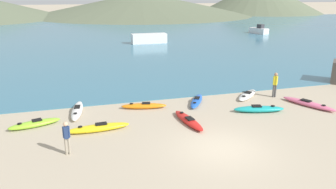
{
  "coord_description": "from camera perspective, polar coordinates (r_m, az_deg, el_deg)",
  "views": [
    {
      "loc": [
        -6.07,
        -12.1,
        6.72
      ],
      "look_at": [
        -0.48,
        7.06,
        0.5
      ],
      "focal_mm": 35.0,
      "sensor_mm": 36.0,
      "label": 1
    }
  ],
  "objects": [
    {
      "name": "kayak_on_sand_6",
      "position": [
        22.06,
        23.25,
        -1.47
      ],
      "size": [
        1.93,
        3.45,
        0.35
      ],
      "color": "#E5668C",
      "rests_on": "ground_plane"
    },
    {
      "name": "moored_boat_0",
      "position": [
        58.78,
        15.55,
        10.72
      ],
      "size": [
        2.33,
        3.49,
        1.57
      ],
      "color": "white",
      "rests_on": "bay_water"
    },
    {
      "name": "ground_plane",
      "position": [
        15.12,
        9.4,
        -9.34
      ],
      "size": [
        400.0,
        400.0,
        0.0
      ],
      "primitive_type": "plane",
      "color": "tan"
    },
    {
      "name": "kayak_on_sand_0",
      "position": [
        22.7,
        13.65,
        -0.07
      ],
      "size": [
        2.57,
        2.47,
        0.3
      ],
      "color": "white",
      "rests_on": "ground_plane"
    },
    {
      "name": "kayak_on_sand_1",
      "position": [
        17.02,
        -12.05,
        -5.69
      ],
      "size": [
        3.22,
        0.8,
        0.41
      ],
      "color": "yellow",
      "rests_on": "ground_plane"
    },
    {
      "name": "person_near_foreground",
      "position": [
        14.75,
        -17.24,
        -6.89
      ],
      "size": [
        0.31,
        0.23,
        1.52
      ],
      "color": "gray",
      "rests_on": "ground_plane"
    },
    {
      "name": "kayak_on_sand_5",
      "position": [
        17.72,
        3.58,
        -4.5
      ],
      "size": [
        0.98,
        3.18,
        0.34
      ],
      "color": "red",
      "rests_on": "ground_plane"
    },
    {
      "name": "bay_water",
      "position": [
        55.45,
        -10.03,
        10.12
      ],
      "size": [
        160.0,
        70.0,
        0.06
      ],
      "primitive_type": "cube",
      "color": "teal",
      "rests_on": "ground_plane"
    },
    {
      "name": "kayak_on_sand_2",
      "position": [
        18.55,
        -22.2,
        -4.73
      ],
      "size": [
        2.7,
        1.38,
        0.37
      ],
      "color": "#8CCC2D",
      "rests_on": "ground_plane"
    },
    {
      "name": "person_near_waterline",
      "position": [
        22.91,
        18.16,
        1.88
      ],
      "size": [
        0.34,
        0.3,
        1.69
      ],
      "color": "#4C4C4C",
      "rests_on": "ground_plane"
    },
    {
      "name": "kayak_on_sand_4",
      "position": [
        19.89,
        -4.22,
        -1.99
      ],
      "size": [
        2.79,
        1.16,
        0.37
      ],
      "color": "orange",
      "rests_on": "ground_plane"
    },
    {
      "name": "far_hill_midleft",
      "position": [
        106.22,
        -4.54,
        15.49
      ],
      "size": [
        68.03,
        68.03,
        6.87
      ],
      "primitive_type": "cone",
      "color": "#5B664C",
      "rests_on": "ground_plane"
    },
    {
      "name": "kayak_on_sand_8",
      "position": [
        19.83,
        -15.53,
        -2.69
      ],
      "size": [
        0.98,
        3.32,
        0.35
      ],
      "color": "white",
      "rests_on": "ground_plane"
    },
    {
      "name": "moored_boat_1",
      "position": [
        45.6,
        -3.31,
        9.72
      ],
      "size": [
        4.77,
        1.47,
        1.31
      ],
      "color": "white",
      "rests_on": "bay_water"
    },
    {
      "name": "kayak_on_sand_7",
      "position": [
        20.88,
        5.0,
        -1.12
      ],
      "size": [
        1.93,
        2.76,
        0.33
      ],
      "color": "blue",
      "rests_on": "ground_plane"
    },
    {
      "name": "kayak_on_sand_3",
      "position": [
        19.98,
        15.54,
        -2.45
      ],
      "size": [
        3.05,
        1.36,
        0.41
      ],
      "color": "teal",
      "rests_on": "ground_plane"
    }
  ]
}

